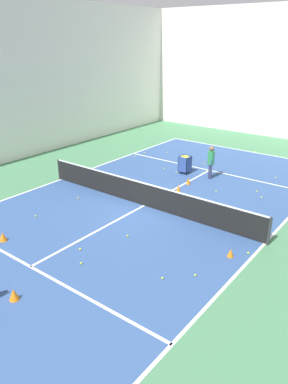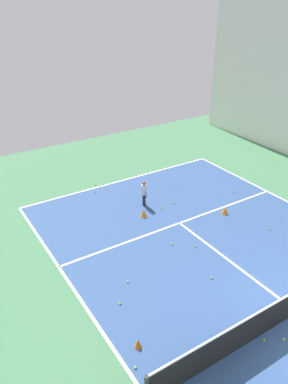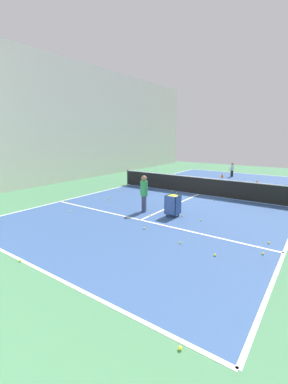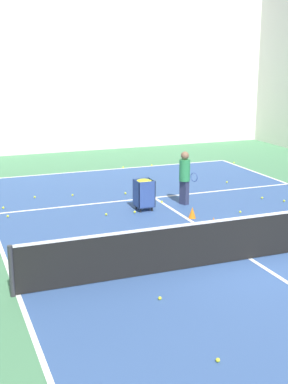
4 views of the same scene
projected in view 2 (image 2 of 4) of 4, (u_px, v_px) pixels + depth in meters
name	position (u px, v px, depth m)	size (l,w,h in m)	color
line_baseline_near	(123.00, 180.00, 19.01)	(10.51, 0.10, 0.00)	white
line_service_near	(180.00, 223.00, 15.47)	(10.51, 0.10, 0.00)	white
player_near_baseline	(144.00, 192.00, 16.48)	(0.32, 0.58, 1.19)	black
training_cone_0	(138.00, 343.00, 9.97)	(0.21, 0.21, 0.28)	orange
training_cone_1	(225.00, 210.00, 16.06)	(0.27, 0.27, 0.32)	orange
training_cone_4	(144.00, 213.00, 15.86)	(0.28, 0.28, 0.34)	orange
tennis_ball_0	(95.00, 191.00, 17.87)	(0.07, 0.07, 0.07)	yellow
tennis_ball_3	(128.00, 282.00, 12.27)	(0.07, 0.07, 0.07)	yellow
tennis_ball_4	(264.00, 340.00, 10.20)	(0.07, 0.07, 0.07)	yellow
tennis_ball_6	(284.00, 339.00, 10.22)	(0.07, 0.07, 0.07)	yellow
tennis_ball_7	(195.00, 246.00, 14.00)	(0.07, 0.07, 0.07)	yellow
tennis_ball_10	(162.00, 208.00, 16.46)	(0.07, 0.07, 0.07)	yellow
tennis_ball_12	(175.00, 183.00, 18.65)	(0.07, 0.07, 0.07)	yellow
tennis_ball_13	(212.00, 278.00, 12.43)	(0.07, 0.07, 0.07)	yellow
tennis_ball_14	(172.00, 244.00, 14.12)	(0.07, 0.07, 0.07)	yellow
tennis_ball_17	(270.00, 229.00, 15.02)	(0.07, 0.07, 0.07)	yellow
tennis_ball_20	(234.00, 192.00, 17.84)	(0.07, 0.07, 0.07)	yellow
tennis_ball_21	(120.00, 303.00, 11.41)	(0.07, 0.07, 0.07)	yellow
tennis_ball_24	(174.00, 203.00, 16.87)	(0.07, 0.07, 0.07)	yellow
tennis_ball_28	(135.00, 367.00, 9.45)	(0.07, 0.07, 0.07)	yellow
tennis_ball_32	(96.00, 184.00, 18.53)	(0.07, 0.07, 0.07)	yellow
tennis_ball_33	(157.00, 191.00, 17.93)	(0.07, 0.07, 0.07)	yellow
tennis_ball_35	(157.00, 182.00, 18.82)	(0.07, 0.07, 0.07)	yellow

